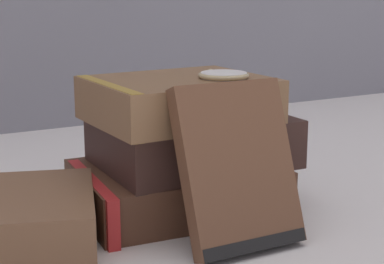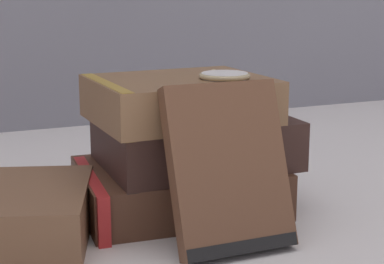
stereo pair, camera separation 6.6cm
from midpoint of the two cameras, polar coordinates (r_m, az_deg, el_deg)
The scene contains 7 objects.
ground_plane at distance 0.71m, azimuth 1.44°, elevation -6.85°, with size 3.00×3.00×0.00m, color silver.
book_flat_bottom at distance 0.70m, azimuth 1.26°, elevation -5.06°, with size 0.22×0.17×0.05m.
book_flat_middle at distance 0.70m, azimuth 2.46°, elevation -0.77°, with size 0.20×0.15×0.05m.
book_flat_top at distance 0.67m, azimuth 1.52°, elevation 2.89°, with size 0.18×0.15×0.05m.
book_leaning_front at distance 0.59m, azimuth 6.53°, elevation -3.73°, with size 0.11×0.07×0.15m.
pocket_watch at distance 0.67m, azimuth 5.76°, elevation 4.99°, with size 0.05×0.06×0.01m.
reading_glasses at distance 0.80m, azimuth -5.21°, elevation -4.41°, with size 0.10×0.06×0.00m.
Camera 2 is at (-0.24, -0.62, 0.24)m, focal length 60.00 mm.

